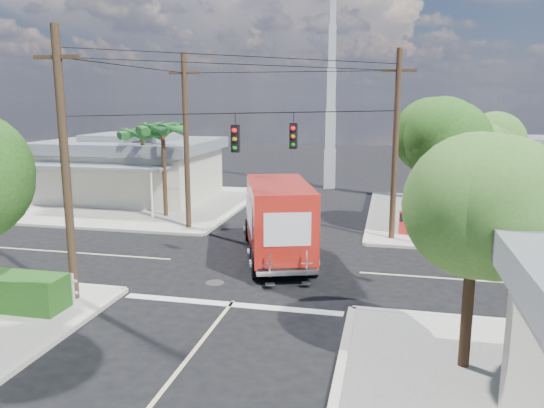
% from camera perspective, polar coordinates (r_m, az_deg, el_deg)
% --- Properties ---
extents(ground, '(120.00, 120.00, 0.00)m').
position_cam_1_polar(ground, '(21.92, -1.15, -6.65)').
color(ground, black).
rests_on(ground, ground).
extents(sidewalk_ne, '(14.12, 14.12, 0.14)m').
position_cam_1_polar(sidewalk_ne, '(32.38, 22.82, -1.54)').
color(sidewalk_ne, '#A39E93').
rests_on(sidewalk_ne, ground).
extents(sidewalk_nw, '(14.12, 14.12, 0.14)m').
position_cam_1_polar(sidewalk_nw, '(35.57, -14.12, 0.09)').
color(sidewalk_nw, '#A39E93').
rests_on(sidewalk_nw, ground).
extents(road_markings, '(32.00, 32.00, 0.01)m').
position_cam_1_polar(road_markings, '(20.56, -2.13, -7.86)').
color(road_markings, beige).
rests_on(road_markings, ground).
extents(building_ne, '(11.80, 10.20, 4.50)m').
position_cam_1_polar(building_ne, '(33.38, 25.53, 2.53)').
color(building_ne, silver).
rests_on(building_ne, sidewalk_ne).
extents(building_nw, '(10.80, 10.20, 4.30)m').
position_cam_1_polar(building_nw, '(37.14, -14.73, 3.88)').
color(building_nw, beige).
rests_on(building_nw, sidewalk_nw).
extents(radio_tower, '(0.80, 0.80, 17.00)m').
position_cam_1_polar(radio_tower, '(40.52, 6.35, 9.61)').
color(radio_tower, silver).
rests_on(radio_tower, ground).
extents(tree_ne_front, '(4.21, 4.14, 6.66)m').
position_cam_1_polar(tree_ne_front, '(27.18, 17.40, 6.58)').
color(tree_ne_front, '#422D1C').
rests_on(tree_ne_front, sidewalk_ne).
extents(tree_ne_back, '(3.77, 3.66, 5.82)m').
position_cam_1_polar(tree_ne_back, '(29.72, 22.02, 5.50)').
color(tree_ne_back, '#422D1C').
rests_on(tree_ne_back, sidewalk_ne).
extents(tree_se, '(3.67, 3.54, 5.62)m').
position_cam_1_polar(tree_se, '(13.44, 21.02, -1.03)').
color(tree_se, '#422D1C').
rests_on(tree_se, sidewalk_se).
extents(palm_nw_front, '(3.01, 3.08, 5.59)m').
position_cam_1_polar(palm_nw_front, '(30.48, -11.69, 7.82)').
color(palm_nw_front, '#422D1C').
rests_on(palm_nw_front, sidewalk_nw).
extents(palm_nw_back, '(3.01, 3.08, 5.19)m').
position_cam_1_polar(palm_nw_back, '(32.71, -13.80, 7.29)').
color(palm_nw_back, '#422D1C').
rests_on(palm_nw_back, sidewalk_nw).
extents(utility_poles, '(12.00, 10.68, 9.00)m').
position_cam_1_polar(utility_poles, '(22.92, -4.11, 6.06)').
color(utility_poles, '#473321').
rests_on(utility_poles, ground).
extents(vending_boxes, '(1.90, 0.50, 1.10)m').
position_cam_1_polar(vending_boxes, '(27.18, 15.50, -2.03)').
color(vending_boxes, red).
rests_on(vending_boxes, sidewalk_ne).
extents(delivery_truck, '(4.54, 8.06, 3.35)m').
position_cam_1_polar(delivery_truck, '(22.59, 0.59, -1.62)').
color(delivery_truck, black).
rests_on(delivery_truck, ground).
extents(parked_car, '(5.55, 3.05, 1.47)m').
position_cam_1_polar(parked_car, '(25.04, 25.58, -3.74)').
color(parked_car, silver).
rests_on(parked_car, ground).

